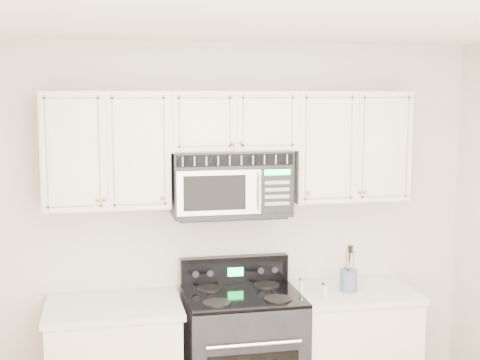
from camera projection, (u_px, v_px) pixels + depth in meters
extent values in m
cube|color=white|center=(302.00, 11.00, 2.82)|extent=(3.50, 3.50, 0.01)
cube|color=beige|center=(227.00, 230.00, 4.69)|extent=(3.50, 0.01, 2.60)
cube|color=silver|center=(114.00, 307.00, 4.27)|extent=(0.86, 0.65, 0.04)
cube|color=silver|center=(348.00, 356.00, 4.65)|extent=(0.82, 0.63, 0.88)
cube|color=silver|center=(350.00, 292.00, 4.59)|extent=(0.86, 0.65, 0.04)
cylinder|color=silver|center=(254.00, 345.00, 4.11)|extent=(0.60, 0.02, 0.02)
cube|color=black|center=(243.00, 295.00, 4.43)|extent=(0.76, 0.65, 0.02)
cube|color=black|center=(234.00, 270.00, 4.69)|extent=(0.76, 0.08, 0.20)
cube|color=#0AFF49|center=(236.00, 272.00, 4.65)|extent=(0.11, 0.00, 0.06)
cube|color=silver|center=(106.00, 150.00, 4.29)|extent=(0.80, 0.33, 0.75)
cube|color=silver|center=(348.00, 146.00, 4.61)|extent=(0.80, 0.33, 0.75)
cube|color=silver|center=(231.00, 121.00, 4.43)|extent=(0.84, 0.33, 0.39)
sphere|color=#C59243|center=(104.00, 200.00, 4.14)|extent=(0.03, 0.03, 0.03)
sphere|color=#C59243|center=(162.00, 198.00, 4.21)|extent=(0.03, 0.03, 0.03)
sphere|color=#C59243|center=(308.00, 193.00, 4.40)|extent=(0.03, 0.03, 0.03)
sphere|color=#C59243|center=(360.00, 192.00, 4.47)|extent=(0.03, 0.03, 0.03)
sphere|color=#C59243|center=(232.00, 143.00, 4.25)|extent=(0.03, 0.03, 0.03)
sphere|color=#C59243|center=(242.00, 143.00, 4.27)|extent=(0.03, 0.03, 0.03)
cylinder|color=red|center=(234.00, 151.00, 4.26)|extent=(0.00, 0.00, 0.10)
sphere|color=#C59243|center=(234.00, 160.00, 4.27)|extent=(0.03, 0.03, 0.03)
cube|color=black|center=(230.00, 183.00, 4.45)|extent=(0.78, 0.39, 0.43)
cube|color=#9A9993|center=(235.00, 160.00, 4.24)|extent=(0.76, 0.01, 0.08)
cube|color=#ADADAE|center=(219.00, 193.00, 4.24)|extent=(0.54, 0.01, 0.29)
cube|color=black|center=(215.00, 193.00, 4.23)|extent=(0.40, 0.01, 0.22)
cube|color=black|center=(277.00, 191.00, 4.31)|extent=(0.21, 0.01, 0.29)
cube|color=#0AFF49|center=(277.00, 172.00, 4.29)|extent=(0.17, 0.00, 0.04)
cylinder|color=silver|center=(260.00, 192.00, 4.25)|extent=(0.02, 0.02, 0.25)
cylinder|color=#3E576D|center=(349.00, 280.00, 4.54)|extent=(0.12, 0.12, 0.15)
cylinder|color=#AF8942|center=(353.00, 269.00, 4.53)|extent=(0.01, 0.01, 0.25)
cylinder|color=black|center=(345.00, 267.00, 4.55)|extent=(0.01, 0.01, 0.27)
cylinder|color=#AF8942|center=(348.00, 268.00, 4.50)|extent=(0.01, 0.01, 0.29)
cylinder|color=black|center=(353.00, 269.00, 4.54)|extent=(0.01, 0.01, 0.25)
cylinder|color=#AF8942|center=(345.00, 267.00, 4.55)|extent=(0.01, 0.01, 0.27)
cylinder|color=black|center=(348.00, 268.00, 4.49)|extent=(0.01, 0.01, 0.29)
cylinder|color=#AF8942|center=(353.00, 269.00, 4.54)|extent=(0.01, 0.01, 0.25)
cylinder|color=#B2B2C0|center=(302.00, 285.00, 4.54)|extent=(0.04, 0.04, 0.08)
cylinder|color=silver|center=(302.00, 279.00, 4.53)|extent=(0.04, 0.04, 0.01)
cylinder|color=#B2B2C0|center=(325.00, 291.00, 4.40)|extent=(0.04, 0.04, 0.09)
cylinder|color=silver|center=(325.00, 283.00, 4.39)|extent=(0.04, 0.04, 0.02)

